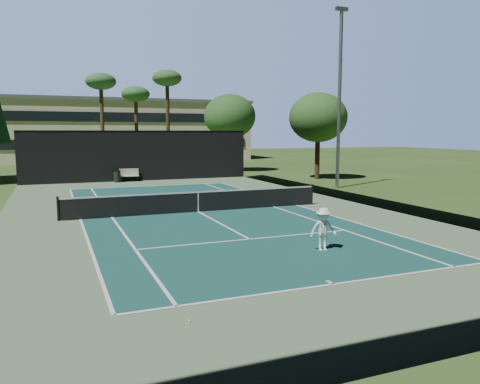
{
  "coord_description": "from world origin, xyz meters",
  "views": [
    {
      "loc": [
        -6.55,
        -21.73,
        3.89
      ],
      "look_at": [
        1.0,
        -3.0,
        1.3
      ],
      "focal_mm": 35.0,
      "sensor_mm": 36.0,
      "label": 1
    }
  ],
  "objects_px": {
    "tennis_ball_c": "(188,198)",
    "tennis_ball_d": "(61,208)",
    "trash_bin": "(117,176)",
    "tennis_net": "(198,201)",
    "tennis_ball_b": "(127,210)",
    "park_bench": "(129,175)",
    "player": "(323,229)",
    "tennis_ball_a": "(189,321)"
  },
  "relations": [
    {
      "from": "tennis_ball_c",
      "to": "tennis_ball_d",
      "type": "bearing_deg",
      "value": -171.56
    },
    {
      "from": "tennis_ball_c",
      "to": "trash_bin",
      "type": "relative_size",
      "value": 0.07
    },
    {
      "from": "tennis_ball_c",
      "to": "trash_bin",
      "type": "distance_m",
      "value": 11.0
    },
    {
      "from": "tennis_ball_c",
      "to": "tennis_net",
      "type": "bearing_deg",
      "value": -100.01
    },
    {
      "from": "tennis_ball_b",
      "to": "park_bench",
      "type": "bearing_deg",
      "value": 80.77
    },
    {
      "from": "tennis_ball_d",
      "to": "trash_bin",
      "type": "distance_m",
      "value": 12.5
    },
    {
      "from": "tennis_ball_b",
      "to": "tennis_ball_d",
      "type": "distance_m",
      "value": 3.68
    },
    {
      "from": "player",
      "to": "park_bench",
      "type": "distance_m",
      "value": 24.63
    },
    {
      "from": "player",
      "to": "tennis_ball_b",
      "type": "bearing_deg",
      "value": 126.98
    },
    {
      "from": "tennis_ball_d",
      "to": "trash_bin",
      "type": "relative_size",
      "value": 0.07
    },
    {
      "from": "tennis_ball_a",
      "to": "tennis_ball_b",
      "type": "xyz_separation_m",
      "value": [
        0.88,
        14.47,
        0.0
      ]
    },
    {
      "from": "tennis_ball_b",
      "to": "park_bench",
      "type": "xyz_separation_m",
      "value": [
        2.29,
        14.09,
        0.52
      ]
    },
    {
      "from": "tennis_net",
      "to": "park_bench",
      "type": "height_order",
      "value": "tennis_net"
    },
    {
      "from": "tennis_ball_a",
      "to": "tennis_ball_d",
      "type": "height_order",
      "value": "tennis_ball_d"
    },
    {
      "from": "tennis_ball_d",
      "to": "player",
      "type": "bearing_deg",
      "value": -57.65
    },
    {
      "from": "tennis_ball_c",
      "to": "park_bench",
      "type": "height_order",
      "value": "park_bench"
    },
    {
      "from": "tennis_ball_c",
      "to": "trash_bin",
      "type": "height_order",
      "value": "trash_bin"
    },
    {
      "from": "tennis_ball_a",
      "to": "park_bench",
      "type": "distance_m",
      "value": 28.74
    },
    {
      "from": "tennis_ball_c",
      "to": "park_bench",
      "type": "relative_size",
      "value": 0.04
    },
    {
      "from": "tennis_ball_c",
      "to": "park_bench",
      "type": "distance_m",
      "value": 11.12
    },
    {
      "from": "tennis_ball_b",
      "to": "tennis_ball_c",
      "type": "relative_size",
      "value": 0.92
    },
    {
      "from": "park_bench",
      "to": "trash_bin",
      "type": "xyz_separation_m",
      "value": [
        -0.97,
        -0.31,
        -0.07
      ]
    },
    {
      "from": "trash_bin",
      "to": "park_bench",
      "type": "bearing_deg",
      "value": 17.85
    },
    {
      "from": "park_bench",
      "to": "trash_bin",
      "type": "distance_m",
      "value": 1.02
    },
    {
      "from": "tennis_ball_b",
      "to": "trash_bin",
      "type": "bearing_deg",
      "value": 84.53
    },
    {
      "from": "tennis_ball_b",
      "to": "park_bench",
      "type": "distance_m",
      "value": 14.28
    },
    {
      "from": "park_bench",
      "to": "trash_bin",
      "type": "relative_size",
      "value": 1.59
    },
    {
      "from": "tennis_ball_c",
      "to": "trash_bin",
      "type": "bearing_deg",
      "value": 104.35
    },
    {
      "from": "tennis_net",
      "to": "tennis_ball_a",
      "type": "height_order",
      "value": "tennis_net"
    },
    {
      "from": "tennis_net",
      "to": "player",
      "type": "distance_m",
      "value": 8.89
    },
    {
      "from": "tennis_ball_b",
      "to": "trash_bin",
      "type": "distance_m",
      "value": 13.84
    },
    {
      "from": "tennis_ball_a",
      "to": "tennis_ball_d",
      "type": "distance_m",
      "value": 16.68
    },
    {
      "from": "tennis_ball_c",
      "to": "tennis_ball_d",
      "type": "xyz_separation_m",
      "value": [
        -7.09,
        -1.05,
        -0.0
      ]
    },
    {
      "from": "tennis_ball_c",
      "to": "tennis_ball_d",
      "type": "distance_m",
      "value": 7.17
    },
    {
      "from": "park_bench",
      "to": "trash_bin",
      "type": "height_order",
      "value": "park_bench"
    },
    {
      "from": "player",
      "to": "trash_bin",
      "type": "distance_m",
      "value": 24.44
    },
    {
      "from": "player",
      "to": "trash_bin",
      "type": "xyz_separation_m",
      "value": [
        -3.54,
        24.18,
        -0.24
      ]
    },
    {
      "from": "tennis_ball_b",
      "to": "player",
      "type": "bearing_deg",
      "value": -64.99
    },
    {
      "from": "player",
      "to": "tennis_ball_a",
      "type": "xyz_separation_m",
      "value": [
        -5.73,
        -4.07,
        -0.69
      ]
    },
    {
      "from": "tennis_ball_b",
      "to": "tennis_ball_c",
      "type": "height_order",
      "value": "tennis_ball_c"
    },
    {
      "from": "tennis_ball_b",
      "to": "tennis_net",
      "type": "bearing_deg",
      "value": -27.57
    },
    {
      "from": "tennis_ball_b",
      "to": "tennis_ball_d",
      "type": "bearing_deg",
      "value": 145.84
    }
  ]
}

